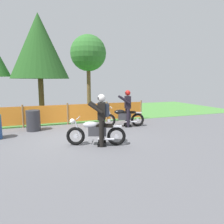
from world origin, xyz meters
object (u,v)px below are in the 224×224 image
object	(u,v)px
motorcycle_lead	(123,117)
motorcycle_trailing	(96,132)
rider_lead	(127,107)
rider_trailing	(102,117)
oil_drum	(33,121)

from	to	relation	value
motorcycle_lead	motorcycle_trailing	world-z (taller)	motorcycle_lead
rider_lead	rider_trailing	distance (m)	3.06
rider_trailing	oil_drum	bearing A→B (deg)	-33.11
motorcycle_lead	rider_trailing	bearing A→B (deg)	66.03
rider_lead	oil_drum	distance (m)	4.16
motorcycle_trailing	rider_lead	world-z (taller)	rider_lead
motorcycle_lead	motorcycle_trailing	xyz separation A→B (m)	(-2.00, -2.28, -0.00)
motorcycle_lead	rider_lead	xyz separation A→B (m)	(0.19, -0.04, 0.47)
motorcycle_lead	rider_lead	size ratio (longest dim) A/B	1.15
rider_lead	motorcycle_lead	bearing A→B (deg)	0.57
rider_trailing	oil_drum	size ratio (longest dim) A/B	1.92
motorcycle_lead	rider_lead	bearing A→B (deg)	-179.43
oil_drum	motorcycle_lead	bearing A→B (deg)	-9.11
motorcycle_trailing	oil_drum	world-z (taller)	motorcycle_trailing
motorcycle_lead	oil_drum	distance (m)	3.94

